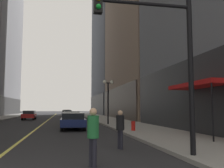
{
  "coord_description": "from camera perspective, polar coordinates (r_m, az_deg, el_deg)",
  "views": [
    {
      "loc": [
        2.17,
        -4.75,
        1.7
      ],
      "look_at": [
        10.21,
        37.16,
        5.8
      ],
      "focal_mm": 40.17,
      "sensor_mm": 36.0,
      "label": 1
    }
  ],
  "objects": [
    {
      "name": "lane_centre_stripe",
      "position": [
        39.85,
        -14.1,
        -7.76
      ],
      "size": [
        0.16,
        70.0,
        0.01
      ],
      "primitive_type": "cube",
      "color": "#E5D64C",
      "rests_on": "ground"
    },
    {
      "name": "pedestrian_in_green_parka",
      "position": [
        7.46,
        -4.33,
        -10.9
      ],
      "size": [
        0.45,
        0.45,
        1.7
      ],
      "color": "black",
      "rests_on": "ground"
    },
    {
      "name": "car_red",
      "position": [
        38.67,
        -18.34,
        -6.67
      ],
      "size": [
        1.79,
        4.19,
        1.32
      ],
      "color": "#B21919",
      "rests_on": "ground"
    },
    {
      "name": "car_yellow",
      "position": [
        29.17,
        -9.29,
        -7.34
      ],
      "size": [
        2.07,
        4.18,
        1.32
      ],
      "color": "yellow",
      "rests_on": "ground"
    },
    {
      "name": "car_navy",
      "position": [
        20.33,
        -8.92,
        -8.18
      ],
      "size": [
        1.92,
        4.71,
        1.32
      ],
      "color": "#141E4C",
      "rests_on": "ground"
    },
    {
      "name": "ground_plane",
      "position": [
        39.85,
        -14.1,
        -7.77
      ],
      "size": [
        200.0,
        200.0,
        0.0
      ],
      "primitive_type": "plane",
      "color": "#262628"
    },
    {
      "name": "storefront_awning_right",
      "position": [
        15.02,
        19.25,
        -0.26
      ],
      "size": [
        1.6,
        4.9,
        3.12
      ],
      "color": "#B21414",
      "rests_on": "ground"
    },
    {
      "name": "car_blue",
      "position": [
        48.61,
        -10.26,
        -6.56
      ],
      "size": [
        1.95,
        4.52,
        1.32
      ],
      "color": "navy",
      "rests_on": "ground"
    },
    {
      "name": "fire_hydrant_right",
      "position": [
        17.57,
        4.86,
        -9.71
      ],
      "size": [
        0.28,
        0.28,
        0.8
      ],
      "primitive_type": "cylinder",
      "color": "red",
      "rests_on": "ground"
    },
    {
      "name": "pedestrian_in_black_coat",
      "position": [
        10.62,
        1.88,
        -9.64
      ],
      "size": [
        0.43,
        0.43,
        1.6
      ],
      "color": "black",
      "rests_on": "ground"
    },
    {
      "name": "car_black",
      "position": [
        58.69,
        -10.2,
        -6.36
      ],
      "size": [
        1.9,
        4.81,
        1.32
      ],
      "color": "black",
      "rests_on": "ground"
    },
    {
      "name": "traffic_light_near_right",
      "position": [
        8.65,
        11.16,
        8.3
      ],
      "size": [
        3.43,
        0.35,
        5.65
      ],
      "color": "black",
      "rests_on": "ground"
    },
    {
      "name": "street_lamp_right_mid",
      "position": [
        24.51,
        -0.9,
        -1.84
      ],
      "size": [
        1.06,
        0.36,
        4.43
      ],
      "color": "black",
      "rests_on": "ground"
    },
    {
      "name": "sidewalk_right",
      "position": [
        40.24,
        -2.18,
        -7.8
      ],
      "size": [
        4.5,
        78.0,
        0.15
      ],
      "primitive_type": "cube",
      "color": "gray",
      "rests_on": "ground"
    }
  ]
}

